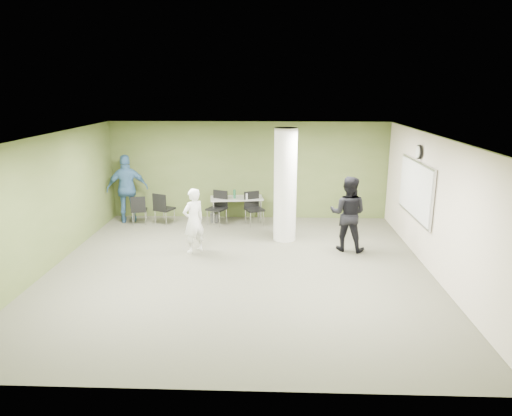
{
  "coord_description": "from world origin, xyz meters",
  "views": [
    {
      "loc": [
        0.69,
        -8.99,
        3.75
      ],
      "look_at": [
        0.32,
        1.0,
        1.08
      ],
      "focal_mm": 32.0,
      "sensor_mm": 36.0,
      "label": 1
    }
  ],
  "objects_px": {
    "woman_white": "(194,221)",
    "man_black": "(348,214)",
    "man_blue": "(127,189)",
    "folding_table": "(237,199)",
    "chair_back_left": "(139,208)"
  },
  "relations": [
    {
      "from": "woman_white",
      "to": "man_black",
      "type": "distance_m",
      "value": 3.58
    },
    {
      "from": "chair_back_left",
      "to": "man_blue",
      "type": "distance_m",
      "value": 0.68
    },
    {
      "from": "folding_table",
      "to": "man_black",
      "type": "bearing_deg",
      "value": -46.92
    },
    {
      "from": "man_blue",
      "to": "woman_white",
      "type": "bearing_deg",
      "value": 115.6
    },
    {
      "from": "folding_table",
      "to": "man_blue",
      "type": "bearing_deg",
      "value": 174.81
    },
    {
      "from": "woman_white",
      "to": "man_blue",
      "type": "height_order",
      "value": "man_blue"
    },
    {
      "from": "chair_back_left",
      "to": "man_black",
      "type": "distance_m",
      "value": 5.78
    },
    {
      "from": "chair_back_left",
      "to": "woman_white",
      "type": "height_order",
      "value": "woman_white"
    },
    {
      "from": "woman_white",
      "to": "man_black",
      "type": "relative_size",
      "value": 0.86
    },
    {
      "from": "chair_back_left",
      "to": "woman_white",
      "type": "xyz_separation_m",
      "value": [
        1.9,
        -2.11,
        0.28
      ]
    },
    {
      "from": "man_blue",
      "to": "man_black",
      "type": "bearing_deg",
      "value": 142.25
    },
    {
      "from": "folding_table",
      "to": "man_black",
      "type": "distance_m",
      "value": 3.58
    },
    {
      "from": "folding_table",
      "to": "woman_white",
      "type": "xyz_separation_m",
      "value": [
        -0.8,
        -2.54,
        0.11
      ]
    },
    {
      "from": "man_black",
      "to": "man_blue",
      "type": "height_order",
      "value": "man_blue"
    },
    {
      "from": "woman_white",
      "to": "folding_table",
      "type": "bearing_deg",
      "value": -151.49
    }
  ]
}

